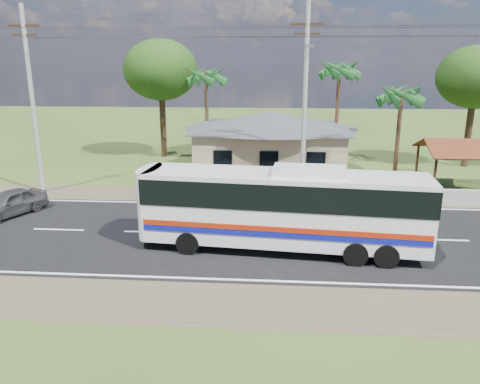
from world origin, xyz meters
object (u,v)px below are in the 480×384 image
at_px(motorcycle, 468,196).
at_px(small_car, 9,203).
at_px(waiting_shed, 466,149).
at_px(coach_bus, 285,203).

xyz_separation_m(motorcycle, small_car, (-25.09, -4.29, 0.29)).
bearing_deg(motorcycle, waiting_shed, -7.81).
relative_size(motorcycle, small_car, 0.37).
bearing_deg(small_car, motorcycle, 34.08).
height_order(coach_bus, small_car, coach_bus).
relative_size(waiting_shed, small_car, 1.28).
relative_size(waiting_shed, coach_bus, 0.43).
height_order(waiting_shed, small_car, waiting_shed).
bearing_deg(coach_bus, waiting_shed, 47.55).
relative_size(coach_bus, motorcycle, 7.97).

